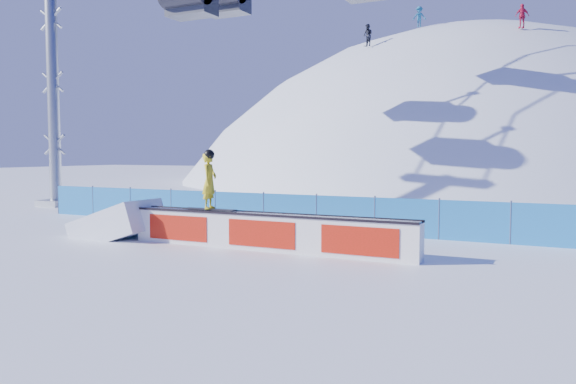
% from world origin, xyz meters
% --- Properties ---
extents(ground, '(160.00, 160.00, 0.00)m').
position_xyz_m(ground, '(0.00, 0.00, 0.00)').
color(ground, white).
rests_on(ground, ground).
extents(snow_hill, '(64.00, 64.00, 64.00)m').
position_xyz_m(snow_hill, '(0.00, 42.00, -18.00)').
color(snow_hill, white).
rests_on(snow_hill, ground).
extents(safety_fence, '(22.05, 0.05, 1.30)m').
position_xyz_m(safety_fence, '(0.00, 4.50, 0.60)').
color(safety_fence, '#1C73BF').
rests_on(safety_fence, ground).
extents(rail_box, '(8.33, 0.64, 1.00)m').
position_xyz_m(rail_box, '(1.22, 0.61, 0.49)').
color(rail_box, white).
rests_on(rail_box, ground).
extents(snow_ramp, '(2.68, 1.69, 1.66)m').
position_xyz_m(snow_ramp, '(-3.98, 0.57, 0.00)').
color(snow_ramp, white).
rests_on(snow_ramp, ground).
extents(snowboarder, '(1.63, 0.64, 1.70)m').
position_xyz_m(snowboarder, '(-0.57, 0.59, 1.83)').
color(snowboarder, black).
rests_on(snowboarder, rail_box).
extents(distant_skiers, '(19.72, 7.51, 7.21)m').
position_xyz_m(distant_skiers, '(1.55, 30.74, 11.66)').
color(distant_skiers, black).
rests_on(distant_skiers, ground).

